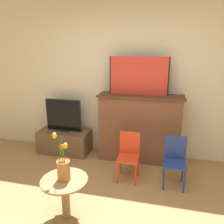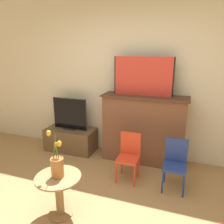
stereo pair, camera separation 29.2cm
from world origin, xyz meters
The scene contains 9 objects.
wall_back centered at (0.00, 2.13, 1.35)m, with size 8.00×0.06×2.70m.
fireplace_mantel centered at (0.29, 1.90, 0.57)m, with size 1.36×0.43×1.12m.
painting centered at (0.24, 1.91, 1.41)m, with size 0.93×0.03×0.60m.
tv_stand centered at (-1.06, 1.86, 0.21)m, with size 0.91×0.45×0.41m.
tv_monitor centered at (-1.06, 1.86, 0.69)m, with size 0.65×0.12×0.57m.
chair_red centered at (0.21, 1.29, 0.39)m, with size 0.29×0.29×0.68m.
chair_blue centered at (0.84, 1.28, 0.39)m, with size 0.29×0.29×0.68m.
side_table centered at (-0.33, 0.32, 0.32)m, with size 0.50×0.50×0.49m.
vase_tulips centered at (-0.33, 0.32, 0.63)m, with size 0.18×0.15×0.52m.
Camera 2 is at (0.91, -1.44, 1.80)m, focal length 35.00 mm.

